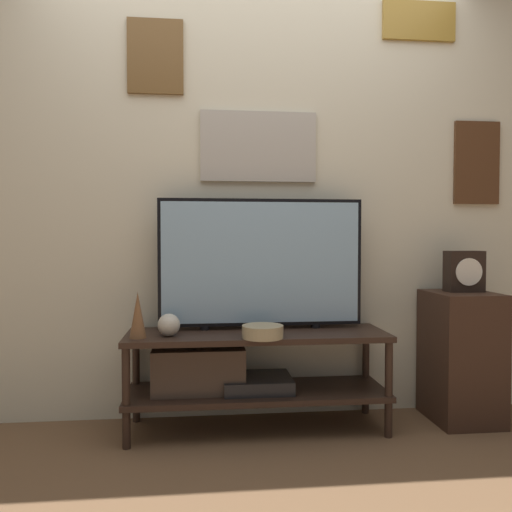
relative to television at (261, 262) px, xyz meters
The scene contains 9 objects.
ground_plane 0.95m from the television, 95.28° to the right, with size 12.00×12.00×0.00m, color brown.
wall_back 0.50m from the television, 98.69° to the left, with size 6.40×0.08×2.70m.
media_console 0.58m from the television, 147.44° to the right, with size 1.37×0.42×0.52m.
television is the anchor object (origin of this frame).
vase_slim_bronze 0.71m from the television, 163.84° to the right, with size 0.08×0.08×0.23m.
vase_round_glass 0.60m from the television, 162.81° to the right, with size 0.11×0.11×0.11m.
vase_wide_bowl 0.42m from the television, 94.83° to the right, with size 0.21×0.21×0.06m.
side_table 1.23m from the television, ahead, with size 0.34×0.39×0.72m.
mantel_clock 1.14m from the television, ahead, with size 0.20×0.11×0.23m.
Camera 1 is at (-0.28, -2.36, 1.01)m, focal length 35.00 mm.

